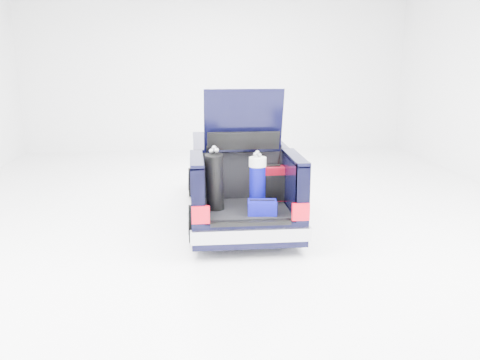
{
  "coord_description": "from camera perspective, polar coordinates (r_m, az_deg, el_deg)",
  "views": [
    {
      "loc": [
        -0.87,
        -9.21,
        2.98
      ],
      "look_at": [
        0.0,
        -0.5,
        0.82
      ],
      "focal_mm": 38.0,
      "sensor_mm": 36.0,
      "label": 1
    }
  ],
  "objects": [
    {
      "name": "black_golf_bag",
      "position": [
        7.91,
        -2.86,
        -0.2
      ],
      "size": [
        0.35,
        0.42,
        1.01
      ],
      "rotation": [
        0.0,
        0.0,
        -0.22
      ],
      "color": "black",
      "rests_on": "car"
    },
    {
      "name": "blue_duffel",
      "position": [
        7.79,
        2.51,
        -3.08
      ],
      "size": [
        0.47,
        0.33,
        0.23
      ],
      "rotation": [
        0.0,
        0.0,
        -0.11
      ],
      "color": "#05046B",
      "rests_on": "car"
    },
    {
      "name": "car",
      "position": [
        9.63,
        -0.36,
        0.04
      ],
      "size": [
        1.87,
        4.65,
        2.47
      ],
      "color": "black",
      "rests_on": "ground"
    },
    {
      "name": "ground",
      "position": [
        9.71,
        -0.29,
        -3.97
      ],
      "size": [
        14.0,
        14.0,
        0.0
      ],
      "primitive_type": "plane",
      "color": "white",
      "rests_on": "ground"
    },
    {
      "name": "blue_golf_bag",
      "position": [
        8.08,
        1.97,
        -0.18
      ],
      "size": [
        0.32,
        0.32,
        0.92
      ],
      "rotation": [
        0.0,
        0.0,
        -0.17
      ],
      "color": "black",
      "rests_on": "car"
    },
    {
      "name": "red_suitcase",
      "position": [
        8.49,
        3.74,
        -0.4
      ],
      "size": [
        0.38,
        0.25,
        0.61
      ],
      "rotation": [
        0.0,
        0.0,
        0.04
      ],
      "color": "maroon",
      "rests_on": "car"
    }
  ]
}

